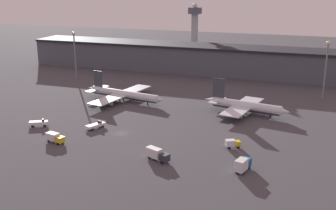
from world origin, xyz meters
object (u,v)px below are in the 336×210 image
at_px(service_vehicle_0, 243,164).
at_px(service_vehicle_5, 55,137).
at_px(airplane_1, 245,106).
at_px(service_vehicle_1, 96,125).
at_px(service_vehicle_2, 232,143).
at_px(service_vehicle_4, 39,123).
at_px(control_tower, 195,27).
at_px(service_vehicle_3, 157,154).
at_px(airplane_0, 123,94).

height_order(service_vehicle_0, service_vehicle_5, service_vehicle_0).
relative_size(airplane_1, service_vehicle_1, 4.57).
distance_m(service_vehicle_0, service_vehicle_2, 17.00).
distance_m(service_vehicle_0, service_vehicle_4, 77.58).
bearing_deg(service_vehicle_0, control_tower, 34.47).
bearing_deg(service_vehicle_4, service_vehicle_2, -25.00).
distance_m(service_vehicle_2, service_vehicle_3, 25.47).
distance_m(service_vehicle_4, control_tower, 148.35).
xyz_separation_m(airplane_0, service_vehicle_2, (55.94, -38.19, -1.40)).
xyz_separation_m(service_vehicle_4, control_tower, (16.93, 145.95, 20.48)).
relative_size(airplane_0, service_vehicle_4, 5.92).
bearing_deg(service_vehicle_5, service_vehicle_3, 11.09).
distance_m(service_vehicle_2, service_vehicle_5, 57.71).
distance_m(airplane_1, service_vehicle_2, 37.00).
bearing_deg(service_vehicle_3, service_vehicle_4, -172.78).
height_order(airplane_0, service_vehicle_0, airplane_0).
height_order(service_vehicle_3, service_vehicle_5, service_vehicle_3).
xyz_separation_m(service_vehicle_1, service_vehicle_4, (-20.62, -4.94, 0.13)).
bearing_deg(service_vehicle_2, airplane_0, 117.15).
xyz_separation_m(airplane_1, service_vehicle_3, (-16.96, -53.61, -1.30)).
relative_size(service_vehicle_4, service_vehicle_5, 0.95).
bearing_deg(airplane_1, service_vehicle_2, -75.90).
bearing_deg(service_vehicle_2, service_vehicle_3, -167.51).
distance_m(airplane_0, service_vehicle_4, 43.65).
height_order(airplane_1, service_vehicle_4, airplane_1).
distance_m(airplane_0, service_vehicle_3, 66.07).
distance_m(service_vehicle_2, control_tower, 154.05).
distance_m(airplane_1, service_vehicle_5, 74.35).
distance_m(service_vehicle_3, control_tower, 164.58).
xyz_separation_m(service_vehicle_0, service_vehicle_3, (-25.21, -0.82, -0.15)).
bearing_deg(service_vehicle_1, service_vehicle_5, -174.97).
height_order(airplane_1, service_vehicle_0, airplane_1).
bearing_deg(service_vehicle_4, service_vehicle_0, -37.00).
relative_size(airplane_0, airplane_1, 1.14).
bearing_deg(service_vehicle_0, service_vehicle_2, 34.60).
bearing_deg(control_tower, service_vehicle_1, -88.50).
distance_m(airplane_0, airplane_1, 53.70).
distance_m(airplane_1, service_vehicle_1, 59.06).
bearing_deg(airplane_1, service_vehicle_5, -125.50).
bearing_deg(service_vehicle_0, service_vehicle_4, 94.31).
relative_size(airplane_1, service_vehicle_0, 5.14).
height_order(airplane_1, service_vehicle_3, airplane_1).
relative_size(airplane_0, service_vehicle_1, 5.23).
bearing_deg(service_vehicle_1, service_vehicle_4, 128.15).
xyz_separation_m(service_vehicle_0, control_tower, (-59.55, 158.91, 19.66)).
bearing_deg(airplane_1, airplane_0, -170.79).
bearing_deg(service_vehicle_4, service_vehicle_1, -13.91).
bearing_deg(service_vehicle_0, airplane_0, 62.80).
bearing_deg(service_vehicle_3, airplane_1, 94.72).
xyz_separation_m(airplane_0, service_vehicle_3, (36.73, -54.91, -1.00)).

